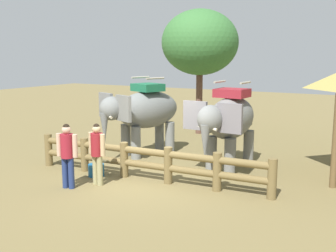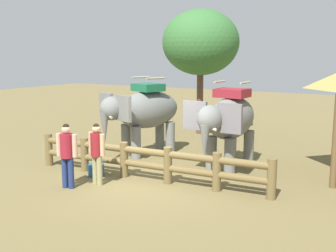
# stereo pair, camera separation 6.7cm
# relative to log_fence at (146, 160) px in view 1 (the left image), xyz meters

# --- Properties ---
(ground_plane) EXTENTS (60.00, 60.00, 0.00)m
(ground_plane) POSITION_rel_log_fence_xyz_m (-0.00, -0.18, -0.60)
(ground_plane) COLOR brown
(log_fence) EXTENTS (7.51, 0.69, 1.05)m
(log_fence) POSITION_rel_log_fence_xyz_m (0.00, 0.00, 0.00)
(log_fence) COLOR brown
(log_fence) RESTS_ON ground
(elephant_near_left) EXTENTS (2.39, 3.36, 2.82)m
(elephant_near_left) POSITION_rel_log_fence_xyz_m (-1.74, 2.55, 0.98)
(elephant_near_left) COLOR slate
(elephant_near_left) RESTS_ON ground
(elephant_center) EXTENTS (1.86, 3.25, 2.79)m
(elephant_center) POSITION_rel_log_fence_xyz_m (1.64, 2.27, 0.97)
(elephant_center) COLOR slate
(elephant_center) RESTS_ON ground
(tourist_woman_in_black) EXTENTS (0.61, 0.39, 1.74)m
(tourist_woman_in_black) POSITION_rel_log_fence_xyz_m (-0.93, -1.04, 0.41)
(tourist_woman_in_black) COLOR #9A9363
(tourist_woman_in_black) RESTS_ON ground
(tourist_man_in_blue) EXTENTS (0.62, 0.41, 1.79)m
(tourist_man_in_blue) POSITION_rel_log_fence_xyz_m (-1.43, -1.67, 0.43)
(tourist_man_in_blue) COLOR navy
(tourist_man_in_blue) RESTS_ON ground
(tree_far_left) EXTENTS (3.44, 3.44, 5.61)m
(tree_far_left) POSITION_rel_log_fence_xyz_m (-1.79, 7.32, 3.52)
(tree_far_left) COLOR brown
(tree_far_left) RESTS_ON ground
(feed_bucket) EXTENTS (0.48, 0.48, 0.37)m
(feed_bucket) POSITION_rel_log_fence_xyz_m (-1.50, -0.41, -0.42)
(feed_bucket) COLOR #19598C
(feed_bucket) RESTS_ON ground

